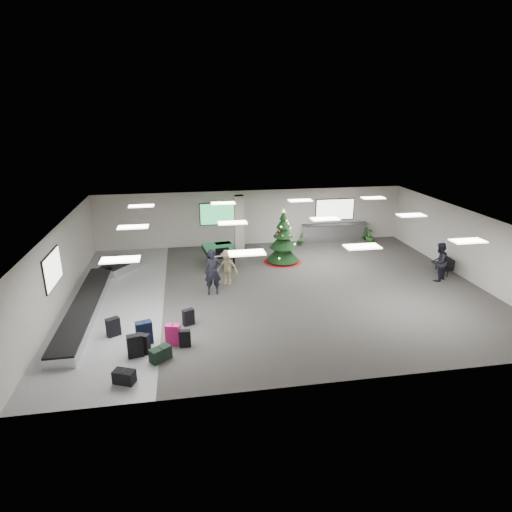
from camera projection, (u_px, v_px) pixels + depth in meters
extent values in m
plane|color=#373532|center=(278.00, 289.00, 19.05)|extent=(18.00, 18.00, 0.00)
cube|color=beige|center=(253.00, 217.00, 25.06)|extent=(18.00, 0.02, 3.20)
cube|color=beige|center=(333.00, 334.00, 12.00)|extent=(18.00, 0.02, 3.20)
cube|color=beige|center=(59.00, 267.00, 17.10)|extent=(0.02, 14.00, 3.20)
cube|color=beige|center=(467.00, 245.00, 19.96)|extent=(0.02, 14.00, 3.20)
cube|color=silver|center=(280.00, 219.00, 18.01)|extent=(18.00, 14.00, 0.02)
cube|color=slate|center=(115.00, 300.00, 17.93)|extent=(4.00, 14.00, 0.01)
cube|color=beige|center=(239.00, 224.00, 23.59)|extent=(0.50, 0.50, 3.20)
cube|color=green|center=(219.00, 214.00, 24.60)|extent=(2.20, 0.08, 1.30)
cube|color=white|center=(335.00, 209.00, 25.71)|extent=(2.40, 0.08, 1.30)
cube|color=white|center=(53.00, 269.00, 16.07)|extent=(0.08, 2.10, 1.30)
cube|color=white|center=(120.00, 260.00, 13.34)|extent=(1.20, 0.60, 0.04)
cube|color=white|center=(133.00, 227.00, 17.07)|extent=(1.20, 0.60, 0.04)
cube|color=white|center=(141.00, 206.00, 20.81)|extent=(1.20, 0.60, 0.04)
cube|color=white|center=(247.00, 253.00, 13.98)|extent=(1.20, 0.60, 0.04)
cube|color=white|center=(232.00, 223.00, 17.71)|extent=(1.20, 0.60, 0.04)
cube|color=white|center=(223.00, 203.00, 21.44)|extent=(1.20, 0.60, 0.04)
cube|color=white|center=(362.00, 247.00, 14.62)|extent=(1.20, 0.60, 0.04)
cube|color=white|center=(325.00, 219.00, 18.35)|extent=(1.20, 0.60, 0.04)
cube|color=white|center=(300.00, 200.00, 22.08)|extent=(1.20, 0.60, 0.04)
cube|color=white|center=(468.00, 241.00, 15.26)|extent=(1.20, 0.60, 0.04)
cube|color=white|center=(411.00, 215.00, 18.99)|extent=(1.20, 0.60, 0.04)
cube|color=white|center=(373.00, 198.00, 22.72)|extent=(1.20, 0.60, 0.04)
cube|color=silver|center=(85.00, 308.00, 16.78)|extent=(1.00, 8.00, 0.38)
cube|color=black|center=(84.00, 303.00, 16.71)|extent=(0.95, 7.90, 0.05)
cube|color=silver|center=(121.00, 267.00, 21.20)|extent=(1.97, 2.21, 0.38)
cube|color=black|center=(120.00, 263.00, 21.13)|extent=(1.87, 2.10, 0.05)
cube|color=silver|center=(335.00, 233.00, 25.88)|extent=(4.00, 0.60, 1.05)
cube|color=#2D2D2F|center=(336.00, 224.00, 25.70)|extent=(4.05, 0.65, 0.04)
cube|color=black|center=(135.00, 346.00, 13.75)|extent=(0.54, 0.37, 0.76)
cube|color=black|center=(134.00, 335.00, 13.62)|extent=(0.07, 0.17, 0.02)
cube|color=black|center=(185.00, 338.00, 14.36)|extent=(0.39, 0.22, 0.60)
cube|color=black|center=(184.00, 330.00, 14.26)|extent=(0.03, 0.12, 0.02)
cube|color=#D41B6D|center=(173.00, 335.00, 14.45)|extent=(0.53, 0.38, 0.74)
cube|color=black|center=(172.00, 325.00, 14.33)|extent=(0.07, 0.16, 0.02)
cube|color=black|center=(188.00, 317.00, 15.81)|extent=(0.47, 0.38, 0.62)
cube|color=black|center=(188.00, 309.00, 15.71)|extent=(0.08, 0.14, 0.02)
cube|color=black|center=(144.00, 333.00, 14.50)|extent=(0.59, 0.44, 0.82)
cube|color=black|center=(143.00, 322.00, 14.36)|extent=(0.08, 0.19, 0.02)
cube|color=black|center=(143.00, 344.00, 13.96)|extent=(0.51, 0.39, 0.68)
cube|color=black|center=(142.00, 334.00, 13.85)|extent=(0.08, 0.15, 0.02)
cube|color=black|center=(160.00, 354.00, 13.58)|extent=(0.74, 0.68, 0.45)
cube|color=black|center=(160.00, 347.00, 13.50)|extent=(0.15, 0.18, 0.02)
cube|color=black|center=(113.00, 327.00, 15.04)|extent=(0.52, 0.45, 0.67)
cube|color=black|center=(112.00, 318.00, 14.93)|extent=(0.10, 0.15, 0.02)
cube|color=black|center=(124.00, 377.00, 12.46)|extent=(0.70, 0.56, 0.41)
cube|color=black|center=(124.00, 370.00, 12.39)|extent=(0.11, 0.20, 0.02)
cone|color=maroon|center=(283.00, 261.00, 22.48)|extent=(2.01, 2.01, 0.13)
cylinder|color=#3F2819|center=(283.00, 257.00, 22.41)|extent=(0.13, 0.13, 0.53)
cone|color=black|center=(283.00, 251.00, 22.31)|extent=(1.69, 1.69, 0.95)
cone|color=black|center=(283.00, 240.00, 22.10)|extent=(1.37, 1.37, 0.84)
cone|color=black|center=(283.00, 230.00, 21.93)|extent=(1.06, 1.06, 0.74)
cone|color=black|center=(283.00, 222.00, 21.80)|extent=(0.74, 0.74, 0.63)
cone|color=black|center=(284.00, 215.00, 21.68)|extent=(0.42, 0.42, 0.47)
cone|color=#FFE566|center=(284.00, 210.00, 21.60)|extent=(0.17, 0.17, 0.19)
cube|color=black|center=(219.00, 250.00, 21.85)|extent=(1.73, 1.90, 0.27)
cube|color=black|center=(223.00, 257.00, 21.03)|extent=(1.45, 0.48, 0.10)
cube|color=white|center=(224.00, 256.00, 20.99)|extent=(1.28, 0.30, 0.02)
cube|color=black|center=(222.00, 250.00, 21.17)|extent=(0.68, 0.12, 0.22)
cylinder|color=black|center=(211.00, 264.00, 21.22)|extent=(0.10, 0.10, 0.67)
cylinder|color=black|center=(234.00, 261.00, 21.55)|extent=(0.10, 0.10, 0.67)
cylinder|color=black|center=(217.00, 254.00, 22.62)|extent=(0.10, 0.10, 0.67)
cube|color=black|center=(442.00, 266.00, 20.82)|extent=(0.57, 1.39, 0.05)
cylinder|color=black|center=(448.00, 273.00, 20.38)|extent=(0.05, 0.05, 0.36)
cylinder|color=black|center=(435.00, 266.00, 21.39)|extent=(0.05, 0.05, 0.36)
cube|color=black|center=(447.00, 261.00, 20.77)|extent=(0.17, 1.35, 0.45)
imported|color=black|center=(213.00, 272.00, 18.28)|extent=(0.74, 0.50, 2.00)
imported|color=#968C5D|center=(227.00, 267.00, 19.34)|extent=(1.22, 1.03, 1.64)
imported|color=black|center=(439.00, 262.00, 19.76)|extent=(1.13, 1.09, 1.84)
imported|color=#173A12|center=(300.00, 239.00, 25.12)|extent=(0.51, 0.52, 0.73)
imported|color=#173A12|center=(370.00, 236.00, 25.62)|extent=(0.65, 0.65, 0.87)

